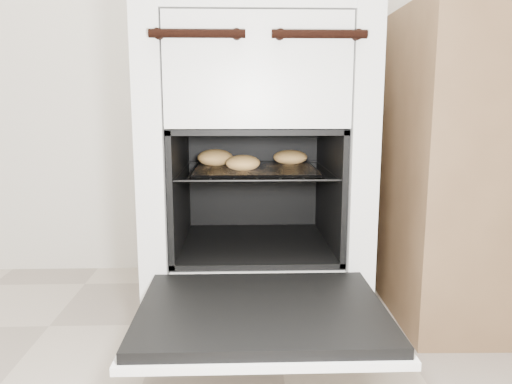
% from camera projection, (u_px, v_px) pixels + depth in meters
% --- Properties ---
extents(stove, '(0.60, 0.67, 0.93)m').
position_uv_depth(stove, '(254.00, 167.00, 1.53)').
color(stove, silver).
rests_on(stove, ground).
extents(oven_door, '(0.54, 0.42, 0.04)m').
position_uv_depth(oven_door, '(262.00, 314.00, 1.07)').
color(oven_door, black).
rests_on(oven_door, stove).
extents(oven_rack, '(0.44, 0.42, 0.01)m').
position_uv_depth(oven_rack, '(255.00, 170.00, 1.46)').
color(oven_rack, black).
rests_on(oven_rack, stove).
extents(foil_sheet, '(0.34, 0.30, 0.01)m').
position_uv_depth(foil_sheet, '(255.00, 169.00, 1.44)').
color(foil_sheet, white).
rests_on(foil_sheet, oven_rack).
extents(baked_rolls, '(0.36, 0.27, 0.05)m').
position_uv_depth(baked_rolls, '(255.00, 159.00, 1.47)').
color(baked_rolls, '#BA834A').
rests_on(baked_rolls, foil_sheet).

